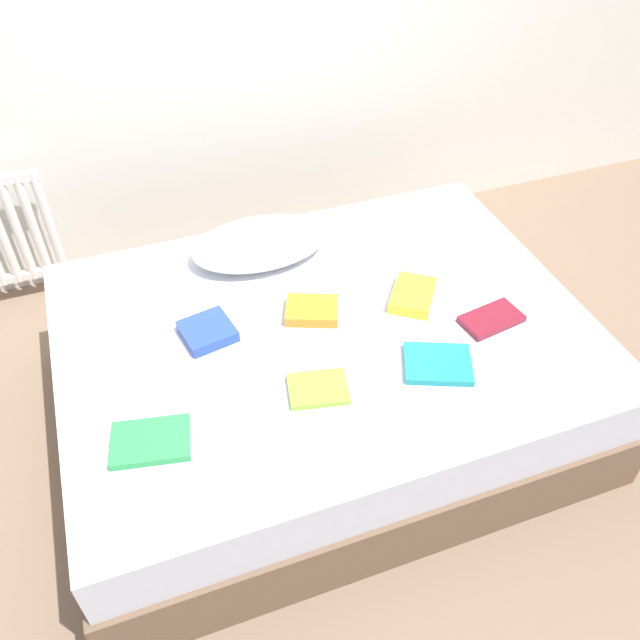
# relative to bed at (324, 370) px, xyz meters

# --- Properties ---
(ground_plane) EXTENTS (8.00, 8.00, 0.00)m
(ground_plane) POSITION_rel_bed_xyz_m (0.00, 0.00, -0.25)
(ground_plane) COLOR #7F6651
(bed) EXTENTS (2.00, 1.50, 0.50)m
(bed) POSITION_rel_bed_xyz_m (0.00, 0.00, 0.00)
(bed) COLOR brown
(bed) RESTS_ON ground
(radiator) EXTENTS (0.48, 0.04, 0.57)m
(radiator) POSITION_rel_bed_xyz_m (-1.17, 1.20, 0.16)
(radiator) COLOR white
(radiator) RESTS_ON ground
(pillow) EXTENTS (0.58, 0.35, 0.13)m
(pillow) POSITION_rel_bed_xyz_m (-0.11, 0.49, 0.32)
(pillow) COLOR white
(pillow) RESTS_ON bed
(textbook_maroon) EXTENTS (0.25, 0.17, 0.03)m
(textbook_maroon) POSITION_rel_bed_xyz_m (0.60, -0.20, 0.27)
(textbook_maroon) COLOR maroon
(textbook_maroon) RESTS_ON bed
(textbook_green) EXTENTS (0.27, 0.21, 0.03)m
(textbook_green) POSITION_rel_bed_xyz_m (-0.70, -0.33, 0.27)
(textbook_green) COLOR green
(textbook_green) RESTS_ON bed
(textbook_yellow) EXTENTS (0.25, 0.26, 0.05)m
(textbook_yellow) POSITION_rel_bed_xyz_m (0.37, 0.02, 0.28)
(textbook_yellow) COLOR yellow
(textbook_yellow) RESTS_ON bed
(textbook_lime) EXTENTS (0.23, 0.19, 0.02)m
(textbook_lime) POSITION_rel_bed_xyz_m (-0.13, -0.30, 0.26)
(textbook_lime) COLOR #8CC638
(textbook_lime) RESTS_ON bed
(textbook_blue) EXTENTS (0.21, 0.21, 0.05)m
(textbook_blue) POSITION_rel_bed_xyz_m (-0.43, 0.09, 0.28)
(textbook_blue) COLOR #2847B7
(textbook_blue) RESTS_ON bed
(textbook_orange) EXTENTS (0.24, 0.21, 0.04)m
(textbook_orange) POSITION_rel_bed_xyz_m (-0.03, 0.07, 0.27)
(textbook_orange) COLOR orange
(textbook_orange) RESTS_ON bed
(textbook_teal) EXTENTS (0.29, 0.26, 0.03)m
(textbook_teal) POSITION_rel_bed_xyz_m (0.30, -0.34, 0.27)
(textbook_teal) COLOR teal
(textbook_teal) RESTS_ON bed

